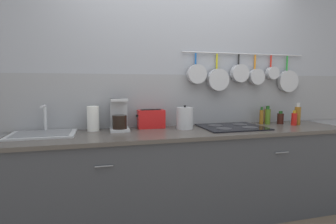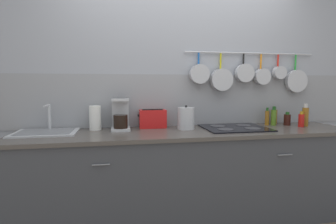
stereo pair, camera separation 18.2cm
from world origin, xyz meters
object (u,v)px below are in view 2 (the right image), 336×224
object	(u,v)px
paper_towel_roll	(95,118)
coffee_maker	(120,117)
toaster	(153,119)
bottle_olive_oil	(274,117)
bottle_cooking_wine	(305,116)
bottle_sesame_oil	(287,119)
bottle_hot_sauce	(301,120)
bottle_dish_soap	(267,117)
bottle_vinegar	(274,116)
kettle	(186,118)

from	to	relation	value
paper_towel_roll	coffee_maker	xyz separation A→B (m)	(0.24, -0.03, 0.01)
toaster	coffee_maker	bearing A→B (deg)	-170.22
bottle_olive_oil	bottle_cooking_wine	world-z (taller)	bottle_cooking_wine
paper_towel_roll	bottle_sesame_oil	distance (m)	2.03
toaster	bottle_hot_sauce	bearing A→B (deg)	-8.09
bottle_dish_soap	bottle_vinegar	size ratio (longest dim) A/B	0.99
bottle_olive_oil	bottle_cooking_wine	bearing A→B (deg)	-18.59
kettle	bottle_cooking_wine	distance (m)	1.30
paper_towel_roll	toaster	world-z (taller)	paper_towel_roll
bottle_dish_soap	bottle_cooking_wine	distance (m)	0.39
bottle_vinegar	bottle_cooking_wine	bearing A→B (deg)	-42.58
toaster	kettle	bearing A→B (deg)	-23.06
kettle	bottle_olive_oil	bearing A→B (deg)	3.10
bottle_dish_soap	paper_towel_roll	bearing A→B (deg)	178.98
coffee_maker	toaster	size ratio (longest dim) A/B	1.07
toaster	kettle	world-z (taller)	kettle
toaster	bottle_vinegar	bearing A→B (deg)	1.18
bottle_dish_soap	bottle_sesame_oil	bearing A→B (deg)	-10.14
bottle_dish_soap	kettle	bearing A→B (deg)	-175.12
bottle_vinegar	bottle_olive_oil	bearing A→B (deg)	-124.04
bottle_olive_oil	bottle_hot_sauce	bearing A→B (deg)	-30.67
kettle	bottle_sesame_oil	bearing A→B (deg)	2.02
bottle_vinegar	bottle_hot_sauce	world-z (taller)	bottle_vinegar
bottle_olive_oil	bottle_sesame_oil	world-z (taller)	bottle_olive_oil
bottle_hot_sauce	coffee_maker	bearing A→B (deg)	174.99
coffee_maker	bottle_hot_sauce	xyz separation A→B (m)	(1.86, -0.16, -0.06)
toaster	kettle	size ratio (longest dim) A/B	1.21
coffee_maker	bottle_dish_soap	xyz separation A→B (m)	(1.57, 0.00, -0.04)
toaster	bottle_cooking_wine	bearing A→B (deg)	-6.50
toaster	bottle_olive_oil	world-z (taller)	bottle_olive_oil
bottle_olive_oil	bottle_hot_sauce	world-z (taller)	bottle_olive_oil
toaster	bottle_hot_sauce	size ratio (longest dim) A/B	1.78
bottle_sesame_oil	bottle_hot_sauce	size ratio (longest dim) A/B	0.89
paper_towel_roll	bottle_olive_oil	world-z (taller)	paper_towel_roll
toaster	bottle_sesame_oil	distance (m)	1.47
kettle	bottle_dish_soap	world-z (taller)	kettle
bottle_sesame_oil	bottle_cooking_wine	distance (m)	0.18
bottle_olive_oil	bottle_hot_sauce	xyz separation A→B (m)	(0.23, -0.14, -0.02)
bottle_dish_soap	bottle_cooking_wine	xyz separation A→B (m)	(0.37, -0.13, 0.02)
paper_towel_roll	bottle_dish_soap	distance (m)	1.81
bottle_cooking_wine	bottle_vinegar	bearing A→B (deg)	137.42
paper_towel_roll	bottle_vinegar	xyz separation A→B (m)	(1.95, 0.05, -0.03)
paper_towel_roll	bottle_sesame_oil	xyz separation A→B (m)	(2.03, -0.07, -0.05)
bottle_hot_sauce	bottle_cooking_wine	size ratio (longest dim) A/B	0.68
coffee_maker	bottle_cooking_wine	bearing A→B (deg)	-3.79
coffee_maker	bottle_olive_oil	world-z (taller)	coffee_maker
coffee_maker	kettle	world-z (taller)	coffee_maker
bottle_olive_oil	bottle_sesame_oil	size ratio (longest dim) A/B	1.43
bottle_vinegar	bottle_hot_sauce	xyz separation A→B (m)	(0.16, -0.25, -0.01)
bottle_olive_oil	bottle_vinegar	xyz separation A→B (m)	(0.07, 0.11, -0.01)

